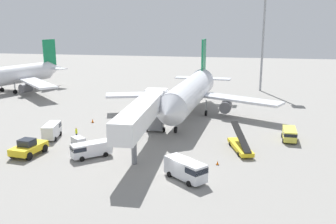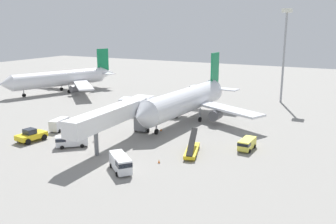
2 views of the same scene
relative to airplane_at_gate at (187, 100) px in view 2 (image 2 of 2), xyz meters
The scene contains 17 objects.
ground_plane 31.09m from the airplane_at_gate, 84.62° to the right, with size 300.00×300.00×0.00m, color gray.
airplane_at_gate is the anchor object (origin of this frame).
jet_bridge 20.77m from the airplane_at_gate, 101.20° to the right, with size 3.90×23.18×7.13m.
pushback_tug 32.80m from the airplane_at_gate, 125.87° to the right, with size 3.59×5.57×2.37m.
belt_loader_truck 21.80m from the airplane_at_gate, 63.11° to the right, with size 3.88×7.61×3.42m.
service_van_far_left 27.86m from the airplane_at_gate, 112.09° to the right, with size 5.27×4.99×2.05m.
service_van_mid_center 31.07m from the airplane_at_gate, 83.42° to the right, with size 5.54×5.09×2.40m.
service_van_far_center 27.23m from the airplane_at_gate, 136.58° to the right, with size 2.74×4.91×2.35m.
service_van_rear_right 21.82m from the airplane_at_gate, 37.14° to the right, with size 2.31×4.68×1.88m.
baggage_cart_outer_right 25.87m from the airplane_at_gate, 123.09° to the right, with size 2.60×2.49×1.33m.
ground_crew_worker_foreground 24.27m from the airplane_at_gate, 130.98° to the right, with size 0.49×0.49×1.81m.
ground_crew_worker_midground 22.96m from the airplane_at_gate, 113.56° to the right, with size 0.45×0.45×1.72m.
safety_cone_alpha 10.63m from the airplane_at_gate, 97.38° to the right, with size 0.41×0.41×0.62m.
safety_cone_bravo 26.49m from the airplane_at_gate, 74.80° to the right, with size 0.36×0.36×0.56m.
safety_cone_charlie 19.40m from the airplane_at_gate, 152.93° to the right, with size 0.46×0.46×0.71m.
airplane_background 51.02m from the airplane_at_gate, 163.84° to the left, with size 35.85×36.71×12.91m.
apron_light_mast 35.65m from the airplane_at_gate, 63.91° to the left, with size 2.40×2.40×24.80m.
Camera 2 is at (29.68, -41.15, 20.85)m, focal length 39.23 mm.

